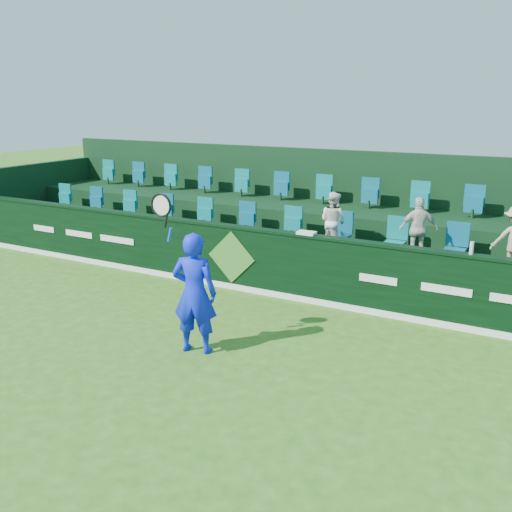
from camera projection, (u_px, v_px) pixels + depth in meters
The scene contains 12 objects.
ground at pixel (100, 362), 8.66m from camera, with size 60.00×60.00×0.00m, color #306317.
sponsor_hoarding at pixel (234, 257), 11.85m from camera, with size 16.00×0.25×1.35m.
stand_tier_front at pixel (259, 257), 12.86m from camera, with size 16.00×2.00×0.80m, color black.
stand_tier_back at pixel (295, 230), 14.40m from camera, with size 16.00×1.80×1.30m, color black.
stand_rear at pixel (303, 205), 14.62m from camera, with size 16.00×4.10×2.60m.
seat_row_front at pixel (268, 224), 13.01m from camera, with size 13.50×0.50×0.60m, color #0B7072.
seat_row_back at pixel (301, 191), 14.39m from camera, with size 13.50×0.50×0.60m, color #0B7072.
tennis_player at pixel (194, 293), 8.79m from camera, with size 1.12×0.64×2.55m.
spectator_left at pixel (333, 221), 11.81m from camera, with size 0.59×0.46×1.22m, color white.
spectator_middle at pixel (419, 229), 10.99m from camera, with size 0.74×0.31×1.25m, color beige.
towel at pixel (307, 233), 10.92m from camera, with size 0.35×0.23×0.05m, color white.
drinks_bottle at pixel (472, 248), 9.51m from camera, with size 0.07×0.07×0.22m, color silver.
Camera 1 is at (5.87, -5.79, 3.89)m, focal length 40.00 mm.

